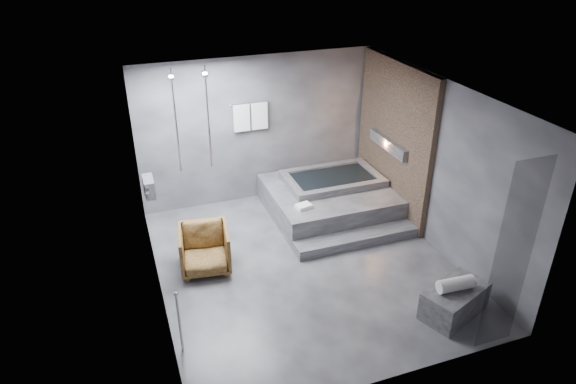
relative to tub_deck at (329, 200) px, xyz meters
name	(u,v)px	position (x,y,z in m)	size (l,w,h in m)	color
room	(325,157)	(-0.65, -1.21, 1.48)	(5.00, 5.04, 2.82)	#303032
tub_deck	(329,200)	(0.00, 0.00, 0.00)	(2.20, 2.00, 0.50)	#353538
tub_step	(356,239)	(0.00, -1.18, -0.16)	(2.20, 0.36, 0.18)	#353538
concrete_bench	(454,301)	(0.48, -3.22, -0.04)	(0.96, 0.53, 0.43)	#323234
driftwood_chair	(205,249)	(-2.56, -1.00, 0.11)	(0.76, 0.78, 0.71)	#422A10
rolled_towel	(456,284)	(0.44, -3.23, 0.27)	(0.19, 0.19, 0.52)	white
deck_towel	(304,206)	(-0.73, -0.55, 0.28)	(0.26, 0.19, 0.07)	white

